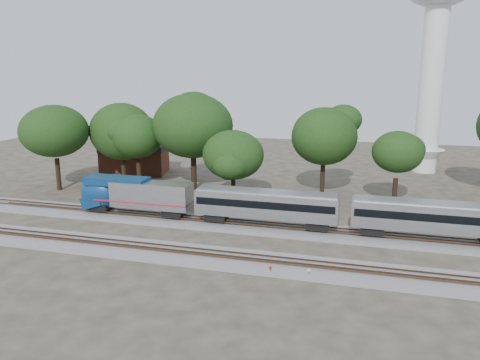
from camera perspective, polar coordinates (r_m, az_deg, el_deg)
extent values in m
plane|color=#383328|center=(49.32, -0.81, -8.02)|extent=(160.00, 160.00, 0.00)
cube|color=slate|center=(54.69, 0.95, -5.64)|extent=(160.00, 5.00, 0.40)
cube|color=brown|center=(53.89, 0.76, -5.42)|extent=(160.00, 0.08, 0.15)
cube|color=brown|center=(55.21, 1.14, -4.96)|extent=(160.00, 0.08, 0.15)
cube|color=slate|center=(45.69, -2.22, -9.52)|extent=(160.00, 5.00, 0.40)
cube|color=brown|center=(44.89, -2.51, -9.33)|extent=(160.00, 0.08, 0.15)
cube|color=brown|center=(46.15, -1.96, -8.67)|extent=(160.00, 0.08, 0.15)
cube|color=silver|center=(57.93, -10.74, -1.77)|extent=(9.97, 2.82, 3.10)
ellipsoid|color=navy|center=(61.42, -16.74, -1.48)|extent=(5.08, 2.93, 4.33)
cube|color=navy|center=(59.73, -14.78, -0.09)|extent=(8.00, 2.77, 0.94)
cube|color=black|center=(60.95, -16.43, -0.66)|extent=(0.42, 2.16, 1.23)
cube|color=maroon|center=(58.64, -11.70, -2.45)|extent=(12.23, 2.86, 0.17)
cube|color=black|center=(61.79, -16.53, -3.06)|extent=(2.45, 2.07, 0.85)
cube|color=black|center=(57.30, -8.07, -3.89)|extent=(2.45, 2.07, 0.85)
cube|color=silver|center=(53.39, 3.17, -2.99)|extent=(16.37, 2.82, 2.82)
cube|color=black|center=(53.32, 3.17, -2.70)|extent=(15.80, 2.87, 0.85)
cube|color=gray|center=(53.01, 3.19, -1.48)|extent=(15.99, 2.26, 0.33)
cube|color=black|center=(55.42, -2.87, -4.36)|extent=(2.45, 2.07, 0.85)
cube|color=black|center=(53.07, 9.43, -5.33)|extent=(2.45, 2.07, 0.85)
cube|color=silver|center=(52.76, 22.39, -4.19)|extent=(16.37, 2.82, 2.82)
cube|color=black|center=(52.68, 22.41, -3.90)|extent=(15.80, 2.87, 0.85)
cube|color=gray|center=(52.37, 22.53, -2.66)|extent=(15.99, 2.26, 0.33)
cube|color=black|center=(52.86, 15.81, -5.74)|extent=(2.45, 2.07, 0.85)
cylinder|color=#512D19|center=(42.52, 3.71, -11.05)|extent=(0.05, 0.05, 0.79)
cylinder|color=#AB1D0C|center=(42.37, 3.71, -10.61)|extent=(0.27, 0.13, 0.28)
cylinder|color=#512D19|center=(42.21, 8.40, -11.32)|extent=(0.06, 0.06, 0.84)
cylinder|color=silver|center=(42.06, 8.42, -10.85)|extent=(0.30, 0.03, 0.30)
cube|color=#512D19|center=(42.96, 5.01, -11.17)|extent=(0.51, 0.31, 0.30)
cylinder|color=silver|center=(89.74, 22.22, 10.04)|extent=(4.13, 4.13, 28.93)
cone|color=silver|center=(91.05, 21.55, 2.25)|extent=(6.61, 6.61, 4.13)
cube|color=brown|center=(85.39, -12.66, 2.25)|extent=(12.34, 9.95, 4.33)
cube|color=black|center=(84.94, -12.74, 4.01)|extent=(12.58, 10.20, 0.98)
cylinder|color=black|center=(76.64, -21.28, 0.66)|extent=(0.70, 0.70, 4.89)
ellipsoid|color=black|center=(75.59, -21.69, 5.58)|extent=(9.22, 9.22, 7.84)
cylinder|color=black|center=(76.93, -13.96, 1.12)|extent=(0.70, 0.70, 4.62)
ellipsoid|color=black|center=(75.92, -14.22, 5.75)|extent=(8.72, 8.72, 7.41)
cylinder|color=black|center=(74.05, -12.20, 0.67)|extent=(0.70, 0.70, 4.41)
ellipsoid|color=black|center=(73.03, -12.42, 5.25)|extent=(8.31, 8.31, 7.06)
cylinder|color=black|center=(72.03, -5.65, 0.92)|extent=(0.70, 0.70, 5.29)
ellipsoid|color=black|center=(70.87, -5.78, 6.60)|extent=(9.98, 9.98, 8.48)
cylinder|color=black|center=(64.19, -0.83, -1.28)|extent=(0.70, 0.70, 3.66)
ellipsoid|color=black|center=(63.14, -0.85, 3.09)|extent=(6.90, 6.90, 5.86)
cylinder|color=black|center=(68.16, 10.00, -0.14)|extent=(0.70, 0.70, 4.79)
ellipsoid|color=black|center=(66.99, 10.22, 5.28)|extent=(9.03, 9.03, 7.67)
cylinder|color=black|center=(64.75, 18.32, -1.62)|extent=(0.70, 0.70, 4.12)
ellipsoid|color=black|center=(63.63, 18.68, 3.26)|extent=(7.78, 7.78, 6.61)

